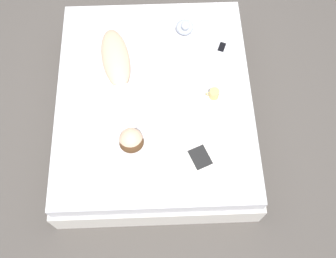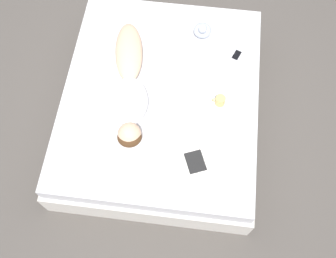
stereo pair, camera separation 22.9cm
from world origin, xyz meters
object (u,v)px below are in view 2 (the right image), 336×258
(person, at_px, (129,87))
(coffee_mug, at_px, (220,100))
(cell_phone, at_px, (237,55))
(open_magazine, at_px, (208,159))

(person, xyz_separation_m, coffee_mug, (-0.82, 0.01, -0.04))
(cell_phone, bearing_deg, person, 51.42)
(open_magazine, bearing_deg, cell_phone, -122.31)
(open_magazine, xyz_separation_m, coffee_mug, (-0.06, -0.55, 0.04))
(open_magazine, height_order, cell_phone, same)
(person, bearing_deg, open_magazine, 133.54)
(person, height_order, coffee_mug, person)
(person, xyz_separation_m, cell_phone, (-0.94, -0.53, -0.09))
(open_magazine, height_order, coffee_mug, coffee_mug)
(person, distance_m, open_magazine, 0.94)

